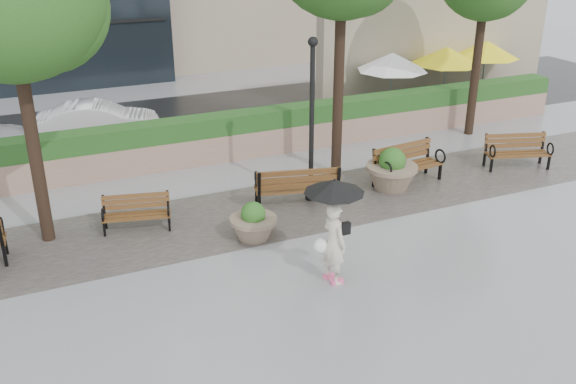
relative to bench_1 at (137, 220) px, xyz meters
name	(u,v)px	position (x,y,z in m)	size (l,w,h in m)	color
ground	(339,264)	(3.52, -3.29, -0.24)	(100.00, 100.00, 0.00)	gray
cobble_strip	(282,208)	(3.52, -0.29, -0.24)	(28.00, 3.20, 0.01)	#383330
hedge_wall	(228,136)	(3.52, 3.71, 0.42)	(24.00, 0.80, 1.35)	#A17867
cafe_wall	(436,48)	(13.02, 6.71, 1.76)	(10.00, 0.60, 4.00)	tan
cafe_hedge	(457,103)	(12.52, 4.51, 0.21)	(8.00, 0.50, 0.90)	#18491B
asphalt_street	(192,121)	(3.52, 7.71, -0.24)	(40.00, 7.00, 0.00)	black
bench_1	(137,220)	(0.00, 0.00, 0.00)	(1.62, 0.94, 0.82)	brown
bench_2	(297,195)	(3.90, -0.35, 0.08)	(2.18, 1.29, 1.10)	brown
bench_3	(407,172)	(7.27, -0.16, 0.07)	(2.04, 1.01, 1.05)	brown
bench_4	(517,158)	(10.78, -0.48, 0.04)	(1.91, 1.22, 0.96)	brown
planter_left	(253,225)	(2.30, -1.50, 0.10)	(1.06, 1.06, 0.89)	#7F6B56
planter_right	(391,173)	(6.66, -0.31, 0.20)	(1.36, 1.36, 1.14)	#7F6B56
lamppost	(312,132)	(4.41, -0.07, 1.57)	(0.28, 0.28, 4.12)	black
patio_umb_white	(392,62)	(10.15, 5.29, 1.75)	(2.50, 2.50, 2.30)	black
patio_umb_yellow_a	(447,56)	(12.52, 5.39, 1.75)	(2.50, 2.50, 2.30)	black
patio_umb_yellow_b	(486,50)	(14.65, 5.76, 1.75)	(2.50, 2.50, 2.30)	black
car_right	(98,122)	(0.24, 6.88, 0.39)	(1.34, 3.83, 1.26)	silver
pedestrian	(334,221)	(3.08, -3.81, 1.07)	(1.17, 1.17, 2.15)	beige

